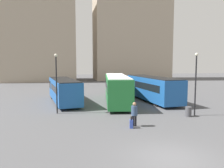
% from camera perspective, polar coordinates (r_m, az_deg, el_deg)
% --- Properties ---
extents(ground_plane, '(160.00, 160.00, 0.00)m').
position_cam_1_polar(ground_plane, '(11.58, 15.15, -18.20)').
color(ground_plane, '#4C4C4F').
extents(building_block_left, '(18.27, 13.37, 25.58)m').
position_cam_1_polar(building_block_left, '(61.47, -18.46, 12.85)').
color(building_block_left, tan).
rests_on(building_block_left, ground_plane).
extents(building_block_right, '(20.72, 10.44, 42.23)m').
position_cam_1_polar(building_block_right, '(65.24, 5.04, 20.11)').
color(building_block_right, tan).
rests_on(building_block_right, ground_plane).
extents(bus_0, '(4.01, 10.38, 2.76)m').
position_cam_1_polar(bus_0, '(26.29, -12.49, -1.45)').
color(bus_0, '#1E56A3').
rests_on(bus_0, ground_plane).
extents(bus_1, '(4.28, 12.13, 3.18)m').
position_cam_1_polar(bus_1, '(25.48, 1.24, -1.02)').
color(bus_1, '#237A38').
rests_on(bus_1, ground_plane).
extents(bus_2, '(3.35, 10.85, 2.96)m').
position_cam_1_polar(bus_2, '(27.26, 10.38, -0.93)').
color(bus_2, '#1E56A3').
rests_on(bus_2, ground_plane).
extents(traveler, '(0.55, 0.55, 1.78)m').
position_cam_1_polar(traveler, '(16.10, 5.87, -7.30)').
color(traveler, black).
rests_on(traveler, ground_plane).
extents(suitcase, '(0.30, 0.36, 0.87)m').
position_cam_1_polar(suitcase, '(15.83, 5.06, -10.32)').
color(suitcase, '#334CB2').
rests_on(suitcase, ground_plane).
extents(lamp_post_0, '(0.28, 0.28, 5.45)m').
position_cam_1_polar(lamp_post_0, '(20.40, -14.33, 1.40)').
color(lamp_post_0, black).
rests_on(lamp_post_0, ground_plane).
extents(lamp_post_1, '(0.28, 0.28, 5.50)m').
position_cam_1_polar(lamp_post_1, '(20.34, 21.03, 1.26)').
color(lamp_post_1, black).
rests_on(lamp_post_1, ground_plane).
extents(trash_bin, '(0.52, 0.52, 0.85)m').
position_cam_1_polar(trash_bin, '(20.15, 19.33, -6.83)').
color(trash_bin, '#47474C').
rests_on(trash_bin, ground_plane).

